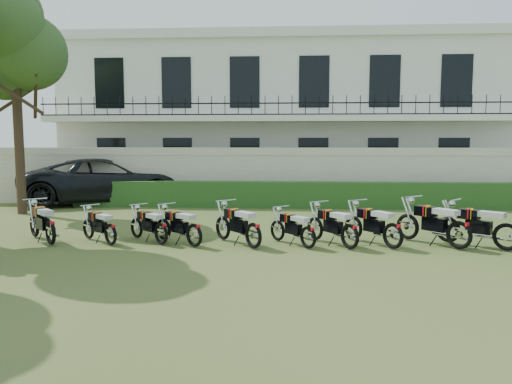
# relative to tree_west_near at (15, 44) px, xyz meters

# --- Properties ---
(ground) EXTENTS (100.00, 100.00, 0.00)m
(ground) POSITION_rel_tree_west_near_xyz_m (8.96, -5.00, -5.89)
(ground) COLOR #394E1F
(ground) RESTS_ON ground
(perimeter_wall) EXTENTS (30.00, 0.35, 2.30)m
(perimeter_wall) POSITION_rel_tree_west_near_xyz_m (8.96, 3.00, -4.72)
(perimeter_wall) COLOR beige
(perimeter_wall) RESTS_ON ground
(hedge) EXTENTS (18.00, 0.60, 1.00)m
(hedge) POSITION_rel_tree_west_near_xyz_m (9.96, 2.20, -5.39)
(hedge) COLOR #214A1A
(hedge) RESTS_ON ground
(building) EXTENTS (20.40, 9.60, 7.40)m
(building) POSITION_rel_tree_west_near_xyz_m (8.96, 8.96, -2.18)
(building) COLOR white
(building) RESTS_ON ground
(tree_west_near) EXTENTS (3.40, 3.20, 7.90)m
(tree_west_near) POSITION_rel_tree_west_near_xyz_m (0.00, 0.00, 0.00)
(tree_west_near) COLOR #473323
(tree_west_near) RESTS_ON ground
(motorcycle_0) EXTENTS (1.40, 1.47, 1.05)m
(motorcycle_0) POSITION_rel_tree_west_near_xyz_m (3.52, -5.16, -5.40)
(motorcycle_0) COLOR black
(motorcycle_0) RESTS_ON ground
(motorcycle_1) EXTENTS (1.32, 1.17, 0.92)m
(motorcycle_1) POSITION_rel_tree_west_near_xyz_m (5.01, -5.10, -5.46)
(motorcycle_1) COLOR black
(motorcycle_1) RESTS_ON ground
(motorcycle_2) EXTENTS (1.31, 1.20, 0.92)m
(motorcycle_2) POSITION_rel_tree_west_near_xyz_m (6.23, -4.93, -5.46)
(motorcycle_2) COLOR black
(motorcycle_2) RESTS_ON ground
(motorcycle_3) EXTENTS (1.44, 1.20, 0.98)m
(motorcycle_3) POSITION_rel_tree_west_near_xyz_m (7.10, -5.17, -5.44)
(motorcycle_3) COLOR black
(motorcycle_3) RESTS_ON ground
(motorcycle_4) EXTENTS (1.34, 1.54, 1.06)m
(motorcycle_4) POSITION_rel_tree_west_near_xyz_m (8.55, -5.25, -5.40)
(motorcycle_4) COLOR black
(motorcycle_4) RESTS_ON ground
(motorcycle_5) EXTENTS (1.16, 1.33, 0.92)m
(motorcycle_5) POSITION_rel_tree_west_near_xyz_m (9.85, -5.15, -5.47)
(motorcycle_5) COLOR black
(motorcycle_5) RESTS_ON ground
(motorcycle_6) EXTENTS (1.19, 1.58, 1.03)m
(motorcycle_6) POSITION_rel_tree_west_near_xyz_m (10.84, -5.17, -5.41)
(motorcycle_6) COLOR black
(motorcycle_6) RESTS_ON ground
(motorcycle_7) EXTENTS (1.24, 1.63, 1.06)m
(motorcycle_7) POSITION_rel_tree_west_near_xyz_m (11.87, -5.07, -5.40)
(motorcycle_7) COLOR black
(motorcycle_7) RESTS_ON ground
(motorcycle_8) EXTENTS (1.46, 1.68, 1.16)m
(motorcycle_8) POSITION_rel_tree_west_near_xyz_m (13.42, -5.02, -5.36)
(motorcycle_8) COLOR black
(motorcycle_8) RESTS_ON ground
(motorcycle_9) EXTENTS (1.63, 1.39, 1.11)m
(motorcycle_9) POSITION_rel_tree_west_near_xyz_m (14.48, -5.12, -5.38)
(motorcycle_9) COLOR black
(motorcycle_9) RESTS_ON ground
(suv) EXTENTS (7.34, 5.15, 1.86)m
(suv) POSITION_rel_tree_west_near_xyz_m (1.86, 3.19, -4.96)
(suv) COLOR black
(suv) RESTS_ON ground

